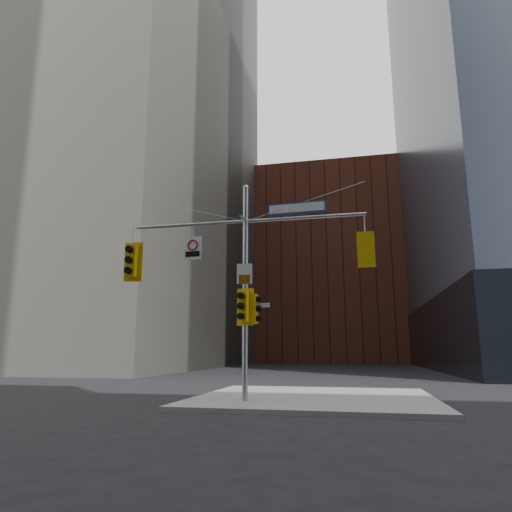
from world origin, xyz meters
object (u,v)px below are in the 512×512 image
at_px(traffic_light_east_arm, 366,250).
at_px(street_sign_blade, 297,208).
at_px(signal_assembly, 245,267).
at_px(traffic_light_pole_side, 255,309).
at_px(traffic_light_pole_front, 243,306).
at_px(regulatory_sign_arm, 193,247).
at_px(traffic_light_west_arm, 131,261).

bearing_deg(traffic_light_east_arm, street_sign_blade, -1.66).
distance_m(signal_assembly, traffic_light_pole_side, 1.43).
bearing_deg(street_sign_blade, traffic_light_east_arm, 3.10).
bearing_deg(traffic_light_pole_front, regulatory_sign_arm, -177.42).
relative_size(traffic_light_pole_front, regulatory_sign_arm, 1.52).
distance_m(traffic_light_east_arm, regulatory_sign_arm, 5.81).
height_order(signal_assembly, street_sign_blade, signal_assembly).
bearing_deg(traffic_light_pole_side, street_sign_blade, -83.59).
bearing_deg(traffic_light_pole_side, traffic_light_west_arm, 96.23).
bearing_deg(regulatory_sign_arm, traffic_light_west_arm, -176.06).
height_order(traffic_light_pole_front, regulatory_sign_arm, regulatory_sign_arm).
height_order(traffic_light_west_arm, traffic_light_east_arm, traffic_light_west_arm).
bearing_deg(signal_assembly, traffic_light_west_arm, 179.81).
xyz_separation_m(traffic_light_west_arm, traffic_light_pole_front, (4.17, -0.28, -1.72)).
distance_m(traffic_light_pole_side, traffic_light_pole_front, 0.42).
bearing_deg(street_sign_blade, signal_assembly, -176.73).
height_order(traffic_light_pole_side, street_sign_blade, street_sign_blade).
xyz_separation_m(traffic_light_pole_side, traffic_light_pole_front, (-0.32, -0.27, 0.06)).
relative_size(traffic_light_pole_side, street_sign_blade, 0.48).
height_order(traffic_light_west_arm, regulatory_sign_arm, regulatory_sign_arm).
bearing_deg(traffic_light_west_arm, signal_assembly, -3.52).
xyz_separation_m(signal_assembly, street_sign_blade, (1.75, 0.00, 1.93)).
height_order(street_sign_blade, regulatory_sign_arm, street_sign_blade).
bearing_deg(traffic_light_east_arm, regulatory_sign_arm, -1.40).
height_order(traffic_light_east_arm, regulatory_sign_arm, regulatory_sign_arm).
height_order(signal_assembly, traffic_light_pole_front, signal_assembly).
distance_m(traffic_light_pole_side, regulatory_sign_arm, 3.07).
distance_m(traffic_light_pole_front, regulatory_sign_arm, 2.82).
xyz_separation_m(traffic_light_east_arm, street_sign_blade, (-2.18, 0.00, 1.55)).
relative_size(street_sign_blade, regulatory_sign_arm, 2.49).
bearing_deg(regulatory_sign_arm, traffic_light_pole_front, -2.73).
bearing_deg(signal_assembly, regulatory_sign_arm, -179.38).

